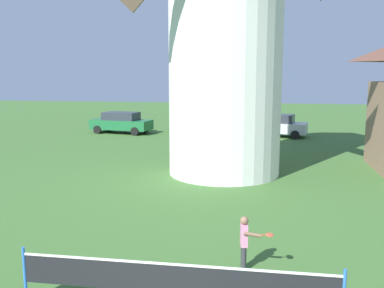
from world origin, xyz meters
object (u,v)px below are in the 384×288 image
Objects in this scene: tennis_net at (175,279)px; parked_car_green at (121,122)px; windmill at (226,2)px; player_far at (245,240)px; parked_car_silver at (276,125)px; parked_car_mustard at (201,123)px.

tennis_net is 24.53m from parked_car_green.
parked_car_green is (-8.60, 11.63, -6.50)m from windmill.
tennis_net is (0.04, -11.33, -6.62)m from windmill.
parked_car_green is (-9.84, 20.94, 0.11)m from player_far.
windmill is 13.65m from parked_car_silver.
parked_car_green is (-8.64, 22.96, 0.12)m from tennis_net.
parked_car_green and parked_car_silver have the same top height.
parked_car_green is at bearing 110.63° from tennis_net.
player_far is 21.05m from parked_car_silver.
player_far is 0.28× the size of parked_car_silver.
windmill is at bearing 97.58° from player_far.
windmill reaches higher than tennis_net.
windmill is 3.47× the size of parked_car_mustard.
parked_car_silver is (1.47, 21.00, 0.11)m from player_far.
parked_car_silver is (5.42, -0.56, 0.00)m from parked_car_mustard.
tennis_net is 1.34× the size of parked_car_silver.
tennis_net is 1.26× the size of parked_car_green.
windmill is 3.32× the size of parked_car_silver.
player_far reaches higher than tennis_net.
player_far is at bearing -82.42° from windmill.
parked_car_mustard is (-2.70, 12.25, -6.50)m from windmill.
parked_car_green and parked_car_mustard have the same top height.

